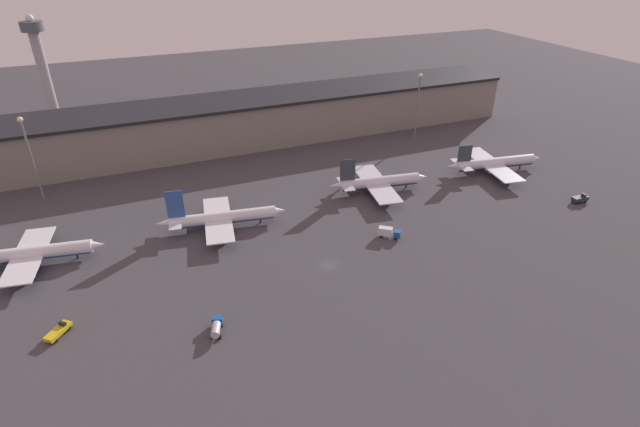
% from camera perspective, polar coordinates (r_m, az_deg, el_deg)
% --- Properties ---
extents(ground, '(600.00, 600.00, 0.00)m').
position_cam_1_polar(ground, '(137.58, 0.93, -6.00)').
color(ground, '#423F44').
extents(terminal_building, '(253.89, 28.74, 19.55)m').
position_cam_1_polar(terminal_building, '(218.38, -9.73, 10.29)').
color(terminal_building, gray).
rests_on(terminal_building, ground).
extents(airplane_0, '(37.28, 29.53, 12.33)m').
position_cam_1_polar(airplane_0, '(157.64, -30.02, -3.97)').
color(airplane_0, white).
rests_on(airplane_0, ground).
extents(airplane_1, '(39.67, 29.57, 14.07)m').
position_cam_1_polar(airplane_1, '(156.18, -11.19, -0.50)').
color(airplane_1, white).
rests_on(airplane_1, ground).
extents(airplane_2, '(36.21, 32.17, 13.25)m').
position_cam_1_polar(airplane_2, '(176.45, 6.72, 3.56)').
color(airplane_2, silver).
rests_on(airplane_2, ground).
extents(airplane_3, '(39.65, 33.87, 11.81)m').
position_cam_1_polar(airplane_3, '(201.67, 19.26, 5.45)').
color(airplane_3, silver).
rests_on(airplane_3, ground).
extents(service_vehicle_0, '(6.03, 6.59, 2.42)m').
position_cam_1_polar(service_vehicle_0, '(130.06, -27.72, -11.81)').
color(service_vehicle_0, gold).
rests_on(service_vehicle_0, ground).
extents(service_vehicle_1, '(4.05, 6.41, 2.72)m').
position_cam_1_polar(service_vehicle_1, '(118.52, -11.76, -12.56)').
color(service_vehicle_1, '#195199').
rests_on(service_vehicle_1, ground).
extents(service_vehicle_2, '(6.43, 5.66, 3.20)m').
position_cam_1_polar(service_vehicle_2, '(150.32, 7.85, -2.13)').
color(service_vehicle_2, '#195199').
rests_on(service_vehicle_2, ground).
extents(service_vehicle_3, '(5.70, 2.51, 2.87)m').
position_cam_1_polar(service_vehicle_3, '(190.32, 27.58, 1.52)').
color(service_vehicle_3, '#282D38').
rests_on(service_vehicle_3, ground).
extents(lamp_post_0, '(1.80, 1.80, 29.21)m').
position_cam_1_polar(lamp_post_0, '(189.36, -30.30, 6.34)').
color(lamp_post_0, slate).
rests_on(lamp_post_0, ground).
extents(lamp_post_1, '(1.80, 1.80, 28.82)m').
position_cam_1_polar(lamp_post_1, '(222.43, 11.15, 12.72)').
color(lamp_post_1, slate).
rests_on(lamp_post_1, ground).
extents(control_tower, '(9.00, 9.00, 50.78)m').
position_cam_1_polar(control_tower, '(254.98, -29.14, 14.39)').
color(control_tower, '#99999E').
rests_on(control_tower, ground).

